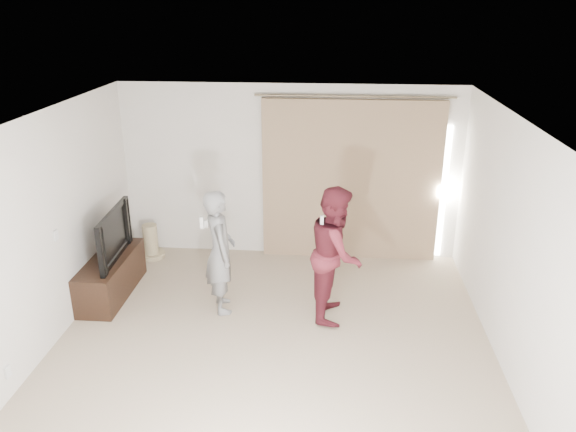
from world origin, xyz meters
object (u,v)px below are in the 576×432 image
object	(u,v)px
person_man	(220,252)
person_woman	(336,253)
tv	(106,235)
tv_console	(111,276)

from	to	relation	value
person_man	person_woman	bearing A→B (deg)	-0.95
person_woman	person_man	bearing A→B (deg)	179.05
tv	person_woman	world-z (taller)	person_woman
tv	person_man	bearing A→B (deg)	-101.65
tv_console	person_woman	bearing A→B (deg)	-5.03
tv	person_woman	distance (m)	2.98
tv_console	person_woman	distance (m)	3.03
tv	person_man	world-z (taller)	person_man
tv_console	tv	xyz separation A→B (m)	(0.00, 0.00, 0.60)
tv	person_woman	size ratio (longest dim) A/B	0.69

